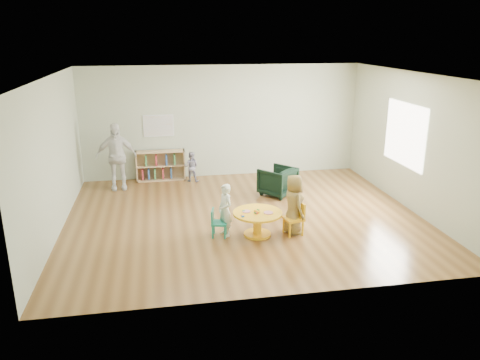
{
  "coord_description": "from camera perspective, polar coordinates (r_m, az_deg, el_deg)",
  "views": [
    {
      "loc": [
        -1.61,
        -8.59,
        3.52
      ],
      "look_at": [
        -0.14,
        -0.3,
        0.88
      ],
      "focal_mm": 35.0,
      "sensor_mm": 36.0,
      "label": 1
    }
  ],
  "objects": [
    {
      "name": "armchair",
      "position": [
        10.63,
        4.6,
        -0.15
      ],
      "size": [
        0.99,
        0.99,
        0.65
      ],
      "primitive_type": "imported",
      "rotation": [
        0.0,
        0.0,
        3.84
      ],
      "color": "black",
      "rests_on": "ground"
    },
    {
      "name": "activity_table",
      "position": [
        8.49,
        2.15,
        -4.8
      ],
      "size": [
        0.9,
        0.9,
        0.49
      ],
      "rotation": [
        0.0,
        0.0,
        0.12
      ],
      "color": "yellow",
      "rests_on": "ground"
    },
    {
      "name": "child_left",
      "position": [
        8.42,
        -1.81,
        -3.7
      ],
      "size": [
        0.34,
        0.41,
        0.97
      ],
      "primitive_type": "imported",
      "rotation": [
        0.0,
        0.0,
        -1.21
      ],
      "color": "white",
      "rests_on": "ground"
    },
    {
      "name": "kid_chair_right",
      "position": [
        8.6,
        6.8,
        -4.53
      ],
      "size": [
        0.38,
        0.38,
        0.61
      ],
      "rotation": [
        0.0,
        0.0,
        1.75
      ],
      "color": "yellow",
      "rests_on": "ground"
    },
    {
      "name": "kid_chair_left",
      "position": [
        8.47,
        -2.8,
        -5.14
      ],
      "size": [
        0.33,
        0.33,
        0.51
      ],
      "rotation": [
        0.0,
        0.0,
        -1.8
      ],
      "color": "#18856B",
      "rests_on": "ground"
    },
    {
      "name": "adult_caretaker",
      "position": [
        11.26,
        -14.86,
        2.79
      ],
      "size": [
        0.95,
        0.45,
        1.58
      ],
      "primitive_type": "imported",
      "rotation": [
        0.0,
        0.0,
        0.07
      ],
      "color": "white",
      "rests_on": "ground"
    },
    {
      "name": "toddler",
      "position": [
        11.63,
        -5.95,
        1.63
      ],
      "size": [
        0.43,
        0.37,
        0.75
      ],
      "primitive_type": "imported",
      "rotation": [
        0.0,
        0.0,
        2.87
      ],
      "color": "#1D1B45",
      "rests_on": "ground"
    },
    {
      "name": "bookshelf",
      "position": [
        11.87,
        -9.72,
        1.76
      ],
      "size": [
        1.2,
        0.3,
        0.75
      ],
      "color": "tan",
      "rests_on": "ground"
    },
    {
      "name": "alphabet_poster",
      "position": [
        11.78,
        -9.9,
        6.54
      ],
      "size": [
        0.74,
        0.01,
        0.54
      ],
      "color": "white",
      "rests_on": "ground"
    },
    {
      "name": "child_right",
      "position": [
        8.55,
        6.55,
        -2.97
      ],
      "size": [
        0.45,
        0.6,
        1.12
      ],
      "primitive_type": "imported",
      "rotation": [
        0.0,
        0.0,
        1.76
      ],
      "color": "gold",
      "rests_on": "ground"
    },
    {
      "name": "room",
      "position": [
        8.89,
        0.63,
        6.87
      ],
      "size": [
        7.1,
        7.0,
        2.8
      ],
      "color": "brown",
      "rests_on": "ground"
    }
  ]
}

